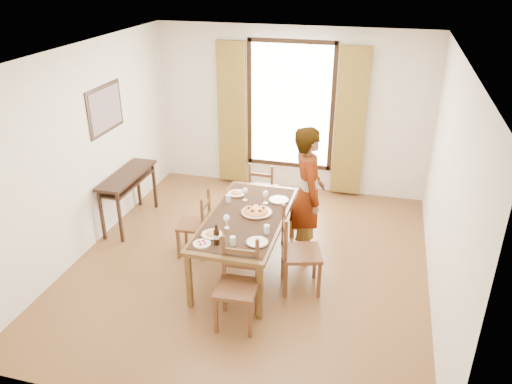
% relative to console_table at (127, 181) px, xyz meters
% --- Properties ---
extents(ground, '(5.00, 5.00, 0.00)m').
position_rel_console_table_xyz_m(ground, '(2.03, -0.60, -0.68)').
color(ground, brown).
rests_on(ground, ground).
extents(room_shell, '(4.60, 5.10, 2.74)m').
position_rel_console_table_xyz_m(room_shell, '(2.03, -0.47, 0.86)').
color(room_shell, silver).
rests_on(room_shell, ground).
extents(console_table, '(0.38, 1.20, 0.80)m').
position_rel_console_table_xyz_m(console_table, '(0.00, 0.00, 0.00)').
color(console_table, black).
rests_on(console_table, ground).
extents(dining_table, '(0.95, 1.96, 0.76)m').
position_rel_console_table_xyz_m(dining_table, '(2.01, -0.71, 0.01)').
color(dining_table, brown).
rests_on(dining_table, ground).
extents(chair_west, '(0.43, 0.43, 0.89)m').
position_rel_console_table_xyz_m(chair_west, '(1.26, -0.54, -0.27)').
color(chair_west, brown).
rests_on(chair_west, ground).
extents(chair_north, '(0.40, 0.40, 0.89)m').
position_rel_console_table_xyz_m(chair_north, '(1.86, 0.75, -0.27)').
color(chair_north, brown).
rests_on(chair_north, ground).
extents(chair_south, '(0.46, 0.46, 0.98)m').
position_rel_console_table_xyz_m(chair_south, '(2.20, -1.75, -0.23)').
color(chair_south, brown).
rests_on(chair_south, ground).
extents(chair_east, '(0.57, 0.57, 1.03)m').
position_rel_console_table_xyz_m(chair_east, '(2.72, -0.97, -0.20)').
color(chair_east, brown).
rests_on(chair_east, ground).
extents(man, '(0.93, 0.84, 1.81)m').
position_rel_console_table_xyz_m(man, '(2.69, -0.22, 0.22)').
color(man, gray).
rests_on(man, ground).
extents(plate_sw, '(0.27, 0.27, 0.05)m').
position_rel_console_table_xyz_m(plate_sw, '(1.75, -1.26, 0.10)').
color(plate_sw, silver).
rests_on(plate_sw, dining_table).
extents(plate_se, '(0.27, 0.27, 0.05)m').
position_rel_console_table_xyz_m(plate_se, '(2.30, -1.29, 0.10)').
color(plate_se, silver).
rests_on(plate_se, dining_table).
extents(plate_nw, '(0.27, 0.27, 0.05)m').
position_rel_console_table_xyz_m(plate_nw, '(1.71, -0.16, 0.10)').
color(plate_nw, silver).
rests_on(plate_nw, dining_table).
extents(plate_ne, '(0.27, 0.27, 0.05)m').
position_rel_console_table_xyz_m(plate_ne, '(2.31, -0.20, 0.10)').
color(plate_ne, silver).
rests_on(plate_ne, dining_table).
extents(pasta_platter, '(0.40, 0.40, 0.10)m').
position_rel_console_table_xyz_m(pasta_platter, '(2.11, -0.61, 0.12)').
color(pasta_platter, '#B15616').
rests_on(pasta_platter, dining_table).
extents(caprese_plate, '(0.20, 0.20, 0.04)m').
position_rel_console_table_xyz_m(caprese_plate, '(1.71, -1.48, 0.09)').
color(caprese_plate, silver).
rests_on(caprese_plate, dining_table).
extents(wine_glass_a, '(0.08, 0.08, 0.18)m').
position_rel_console_table_xyz_m(wine_glass_a, '(1.87, -1.06, 0.16)').
color(wine_glass_a, white).
rests_on(wine_glass_a, dining_table).
extents(wine_glass_b, '(0.08, 0.08, 0.18)m').
position_rel_console_table_xyz_m(wine_glass_b, '(2.16, -0.31, 0.16)').
color(wine_glass_b, white).
rests_on(wine_glass_b, dining_table).
extents(wine_glass_c, '(0.08, 0.08, 0.18)m').
position_rel_console_table_xyz_m(wine_glass_c, '(1.87, -0.30, 0.16)').
color(wine_glass_c, white).
rests_on(wine_glass_c, dining_table).
extents(tumbler_a, '(0.07, 0.07, 0.10)m').
position_rel_console_table_xyz_m(tumbler_a, '(2.35, -1.05, 0.12)').
color(tumbler_a, silver).
rests_on(tumbler_a, dining_table).
extents(tumbler_b, '(0.07, 0.07, 0.10)m').
position_rel_console_table_xyz_m(tumbler_b, '(1.68, -0.39, 0.12)').
color(tumbler_b, silver).
rests_on(tumbler_b, dining_table).
extents(tumbler_c, '(0.07, 0.07, 0.10)m').
position_rel_console_table_xyz_m(tumbler_c, '(2.05, -1.40, 0.12)').
color(tumbler_c, silver).
rests_on(tumbler_c, dining_table).
extents(wine_bottle, '(0.07, 0.07, 0.25)m').
position_rel_console_table_xyz_m(wine_bottle, '(1.87, -1.43, 0.20)').
color(wine_bottle, black).
rests_on(wine_bottle, dining_table).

